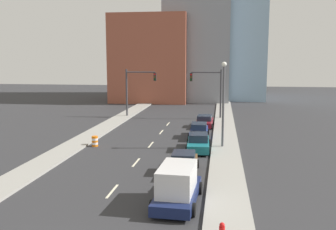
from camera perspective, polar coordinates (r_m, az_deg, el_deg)
sidewalk_left at (r=59.24m, az=-4.90°, el=0.89°), size 2.43×90.44×0.17m
sidewalk_right at (r=57.74m, az=8.51°, el=0.63°), size 2.43×90.44×0.17m
lane_stripe_at_9m at (r=23.30m, az=-8.49°, el=-11.40°), size 0.16×2.40×0.01m
lane_stripe_at_15m at (r=29.22m, az=-4.88°, el=-7.20°), size 0.16×2.40×0.01m
lane_stripe_at_22m at (r=35.02m, az=-2.63°, el=-4.53°), size 0.16×2.40×0.01m
lane_stripe_at_28m at (r=41.00m, az=-1.02°, el=-2.60°), size 0.16×2.40×0.01m
lane_stripe_at_33m at (r=46.08m, az=0.01°, el=-1.36°), size 0.16×2.40×0.01m
building_brick_left at (r=73.64m, az=-2.21°, el=8.54°), size 14.00×16.00×15.92m
building_office_center at (r=76.64m, az=4.70°, el=10.50°), size 12.00×20.00×21.23m
building_glass_right at (r=81.23m, az=9.65°, el=16.19°), size 13.00×20.00×37.86m
traffic_signal_left at (r=51.38m, az=-5.08°, el=4.38°), size 4.25×0.35×6.57m
traffic_signal_right at (r=50.05m, az=6.75°, el=4.25°), size 4.25×0.35×6.57m
traffic_barrel at (r=34.89m, az=-11.09°, el=-3.94°), size 0.56×0.56×0.95m
street_lamp at (r=33.30m, az=8.44°, el=2.54°), size 0.44×0.44×7.68m
box_truck_navy at (r=20.83m, az=1.44°, el=-10.72°), size 2.54×5.40×2.20m
sedan_brown at (r=26.36m, az=2.39°, el=-7.42°), size 2.12×4.41×1.48m
sedan_teal at (r=32.79m, az=4.65°, el=-4.22°), size 2.29×4.86×1.52m
sedan_blue at (r=38.17m, az=4.73°, el=-2.43°), size 2.08×4.77×1.48m
sedan_maroon at (r=44.22m, az=5.58°, el=-1.00°), size 2.22×4.66×1.37m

